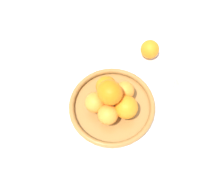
# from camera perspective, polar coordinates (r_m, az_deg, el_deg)

# --- Properties ---
(ground_plane) EXTENTS (4.00, 4.00, 0.00)m
(ground_plane) POSITION_cam_1_polar(r_m,az_deg,el_deg) (0.81, 0.00, -3.40)
(ground_plane) COLOR silver
(fruit_bowl) EXTENTS (0.31, 0.31, 0.04)m
(fruit_bowl) POSITION_cam_1_polar(r_m,az_deg,el_deg) (0.79, 0.00, -2.86)
(fruit_bowl) COLOR #A57238
(fruit_bowl) RESTS_ON ground_plane
(orange_pile) EXTENTS (0.18, 0.18, 0.14)m
(orange_pile) POSITION_cam_1_polar(r_m,az_deg,el_deg) (0.72, -0.04, -0.73)
(orange_pile) COLOR orange
(orange_pile) RESTS_ON fruit_bowl
(stray_orange) EXTENTS (0.08, 0.08, 0.08)m
(stray_orange) POSITION_cam_1_polar(r_m,az_deg,el_deg) (0.92, 9.84, 11.68)
(stray_orange) COLOR orange
(stray_orange) RESTS_ON ground_plane
(drinking_glass) EXTENTS (0.08, 0.08, 0.10)m
(drinking_glass) POSITION_cam_1_polar(r_m,az_deg,el_deg) (0.84, 18.18, 2.50)
(drinking_glass) COLOR silver
(drinking_glass) RESTS_ON ground_plane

